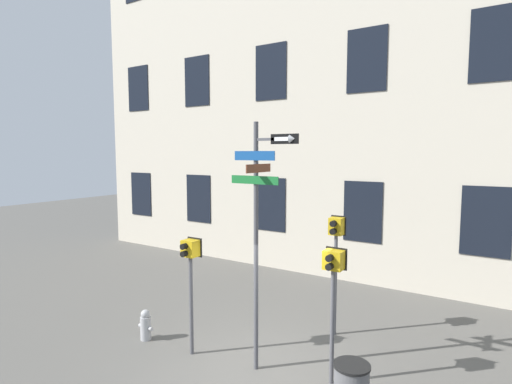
{
  "coord_description": "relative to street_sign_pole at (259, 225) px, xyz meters",
  "views": [
    {
      "loc": [
        3.9,
        -6.11,
        4.25
      ],
      "look_at": [
        -0.13,
        0.22,
        3.51
      ],
      "focal_mm": 28.0,
      "sensor_mm": 36.0,
      "label": 1
    }
  ],
  "objects": [
    {
      "name": "pedestrian_signal_right",
      "position": [
        1.38,
        0.34,
        -0.9
      ],
      "size": [
        0.4,
        0.4,
        2.53
      ],
      "color": "#4C4C51",
      "rests_on": "ground_plane"
    },
    {
      "name": "fire_hydrant",
      "position": [
        -2.85,
        -0.3,
        -2.55
      ],
      "size": [
        0.4,
        0.24,
        0.7
      ],
      "color": "#A5A5A8",
      "rests_on": "ground_plane"
    },
    {
      "name": "pedestrian_signal_across",
      "position": [
        0.68,
        2.25,
        -0.71
      ],
      "size": [
        0.36,
        0.4,
        2.8
      ],
      "color": "#4C4C51",
      "rests_on": "ground_plane"
    },
    {
      "name": "pedestrian_signal_left",
      "position": [
        -1.52,
        -0.23,
        -0.95
      ],
      "size": [
        0.38,
        0.4,
        2.48
      ],
      "color": "#4C4C51",
      "rests_on": "ground_plane"
    },
    {
      "name": "building_facade",
      "position": [
        0.06,
        6.48,
        4.21
      ],
      "size": [
        24.0,
        0.63,
        14.19
      ],
      "color": "beige",
      "rests_on": "ground_plane"
    },
    {
      "name": "ground_plane",
      "position": [
        0.06,
        -0.21,
        -2.89
      ],
      "size": [
        60.0,
        60.0,
        0.0
      ],
      "primitive_type": "plane",
      "color": "#595651"
    },
    {
      "name": "street_sign_pole",
      "position": [
        0.0,
        0.0,
        0.0
      ],
      "size": [
        1.41,
        0.84,
        4.82
      ],
      "color": "#4C4C51",
      "rests_on": "ground_plane"
    }
  ]
}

